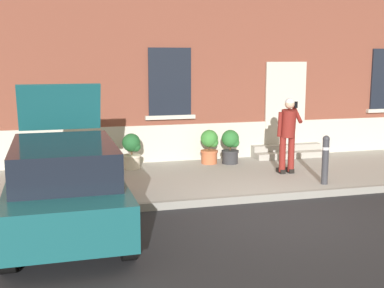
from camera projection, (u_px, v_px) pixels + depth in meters
name	position (u px, v px, depth m)	size (l,w,h in m)	color
ground_plane	(275.00, 216.00, 9.08)	(80.00, 80.00, 0.00)	#232326
sidewalk	(225.00, 177.00, 11.73)	(24.00, 3.60, 0.15)	#99968E
curb_edge	(255.00, 198.00, 9.96)	(24.00, 0.12, 0.15)	gray
building_facade	(196.00, 22.00, 13.48)	(24.00, 1.52, 7.50)	brown
entrance_stoop	(287.00, 152.00, 13.75)	(1.96, 0.64, 0.32)	#9E998E
hatchback_car_teal	(65.00, 185.00, 8.12)	(1.82, 4.08, 2.34)	#165156
bollard_near_person	(325.00, 158.00, 10.69)	(0.15, 0.15, 1.04)	#333338
person_on_phone	(288.00, 131.00, 11.60)	(0.51, 0.47, 1.75)	maroon
planter_olive	(46.00, 154.00, 11.66)	(0.44, 0.44, 0.86)	#606B38
planter_cream	(132.00, 150.00, 12.19)	(0.44, 0.44, 0.86)	beige
planter_terracotta	(210.00, 146.00, 12.80)	(0.44, 0.44, 0.86)	#B25B38
planter_charcoal	(231.00, 146.00, 12.79)	(0.44, 0.44, 0.86)	#2D2D30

